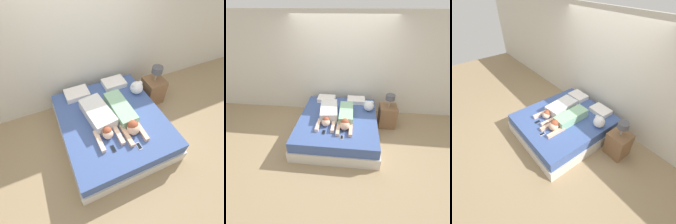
{
  "view_description": "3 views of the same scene",
  "coord_description": "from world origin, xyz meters",
  "views": [
    {
      "loc": [
        -0.79,
        -1.77,
        2.84
      ],
      "look_at": [
        0.0,
        0.0,
        0.62
      ],
      "focal_mm": 28.0,
      "sensor_mm": 36.0,
      "label": 1
    },
    {
      "loc": [
        0.35,
        -3.3,
        2.71
      ],
      "look_at": [
        0.0,
        0.0,
        0.62
      ],
      "focal_mm": 28.0,
      "sensor_mm": 36.0,
      "label": 2
    },
    {
      "loc": [
        2.4,
        -1.9,
        3.07
      ],
      "look_at": [
        0.0,
        0.0,
        0.62
      ],
      "focal_mm": 28.0,
      "sensor_mm": 36.0,
      "label": 3
    }
  ],
  "objects": [
    {
      "name": "plush_toy",
      "position": [
        0.7,
        0.4,
        0.6
      ],
      "size": [
        0.25,
        0.25,
        0.26
      ],
      "color": "white",
      "rests_on": "bed"
    },
    {
      "name": "nightstand",
      "position": [
        1.2,
        0.49,
        0.31
      ],
      "size": [
        0.41,
        0.41,
        0.86
      ],
      "color": "brown",
      "rests_on": "ground_plane"
    },
    {
      "name": "pillow_head_right",
      "position": [
        0.39,
        0.79,
        0.52
      ],
      "size": [
        0.45,
        0.33,
        0.1
      ],
      "color": "white",
      "rests_on": "bed"
    },
    {
      "name": "bed",
      "position": [
        0.0,
        0.0,
        0.23
      ],
      "size": [
        1.81,
        2.03,
        0.47
      ],
      "color": "beige",
      "rests_on": "ground_plane"
    },
    {
      "name": "person_right",
      "position": [
        0.18,
        -0.08,
        0.57
      ],
      "size": [
        0.33,
        1.12,
        0.24
      ],
      "color": "#8CBF99",
      "rests_on": "bed"
    },
    {
      "name": "pillow_head_left",
      "position": [
        -0.39,
        0.79,
        0.52
      ],
      "size": [
        0.45,
        0.33,
        0.1
      ],
      "color": "white",
      "rests_on": "bed"
    },
    {
      "name": "wall_back",
      "position": [
        0.0,
        1.17,
        1.3
      ],
      "size": [
        12.0,
        0.06,
        2.6
      ],
      "color": "beige",
      "rests_on": "ground_plane"
    },
    {
      "name": "ground_plane",
      "position": [
        0.0,
        0.0,
        0.0
      ],
      "size": [
        12.0,
        12.0,
        0.0
      ],
      "primitive_type": "plane",
      "color": "#9E8460"
    },
    {
      "name": "cell_phone_right",
      "position": [
        0.15,
        -0.69,
        0.48
      ],
      "size": [
        0.06,
        0.13,
        0.01
      ],
      "color": "silver",
      "rests_on": "bed"
    },
    {
      "name": "person_left",
      "position": [
        -0.22,
        0.03,
        0.57
      ],
      "size": [
        0.47,
        1.06,
        0.21
      ],
      "color": "silver",
      "rests_on": "bed"
    },
    {
      "name": "cell_phone_left",
      "position": [
        -0.23,
        -0.57,
        0.48
      ],
      "size": [
        0.06,
        0.13,
        0.01
      ],
      "color": "#2D2D33",
      "rests_on": "bed"
    }
  ]
}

